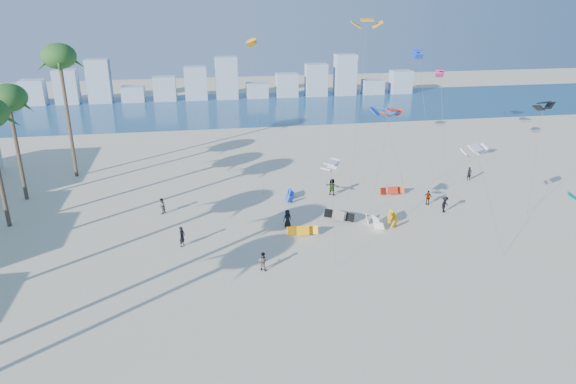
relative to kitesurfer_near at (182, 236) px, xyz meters
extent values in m
plane|color=beige|center=(6.41, -15.97, -0.93)|extent=(220.00, 220.00, 0.00)
plane|color=navy|center=(6.41, 56.03, -0.93)|extent=(220.00, 220.00, 0.00)
imported|color=black|center=(0.00, 0.00, 0.00)|extent=(0.71, 0.81, 1.87)
imported|color=gray|center=(6.46, -5.32, -0.16)|extent=(0.95, 0.89, 1.55)
imported|color=black|center=(9.77, 2.51, -0.08)|extent=(0.97, 0.79, 1.72)
imported|color=gray|center=(25.18, 5.53, -0.16)|extent=(0.93, 0.89, 1.55)
imported|color=black|center=(26.01, 3.28, -0.08)|extent=(1.26, 1.16, 1.70)
imported|color=gray|center=(15.94, 9.81, 0.01)|extent=(1.72, 1.50, 1.88)
imported|color=black|center=(33.05, 11.81, -0.13)|extent=(0.64, 0.47, 1.61)
imported|color=gray|center=(-2.17, 7.64, -0.11)|extent=(0.95, 1.01, 1.65)
cylinder|color=#595959|center=(12.50, -4.12, 2.96)|extent=(0.27, 3.79, 7.80)
cylinder|color=#595959|center=(21.67, 5.99, 3.99)|extent=(2.07, 4.03, 9.86)
cylinder|color=#595959|center=(19.76, 5.61, 3.98)|extent=(2.87, 3.18, 9.83)
cylinder|color=#595959|center=(8.15, 12.38, 7.22)|extent=(0.86, 2.07, 16.31)
cylinder|color=#595959|center=(28.70, 10.80, 5.54)|extent=(1.03, 2.70, 12.95)
cylinder|color=#595959|center=(19.90, 14.34, 8.03)|extent=(2.27, 4.14, 17.94)
cylinder|color=#595959|center=(35.39, 3.54, 4.24)|extent=(2.80, 4.35, 10.36)
cylinder|color=#595959|center=(25.74, -5.02, 3.51)|extent=(2.46, 2.66, 8.91)
cylinder|color=#595959|center=(27.99, 14.24, 6.32)|extent=(1.46, 4.10, 14.51)
cylinder|color=brown|center=(-16.76, 14.03, 4.55)|extent=(0.40, 0.40, 10.96)
ellipsoid|color=#24561E|center=(-16.76, 14.03, 10.03)|extent=(3.80, 3.80, 2.85)
cylinder|color=brown|center=(-12.98, 21.03, 6.14)|extent=(0.40, 0.40, 14.15)
ellipsoid|color=#24561E|center=(-12.98, 21.03, 13.22)|extent=(3.80, 3.80, 2.85)
cube|color=#9EADBF|center=(-35.59, 66.03, 0.57)|extent=(4.40, 3.00, 3.00)
cube|color=#9EADBF|center=(-29.39, 66.03, 1.47)|extent=(4.40, 3.00, 4.80)
cube|color=#9EADBF|center=(-23.19, 66.03, 2.37)|extent=(4.40, 3.00, 6.60)
cube|color=#9EADBF|center=(-16.99, 66.03, 3.27)|extent=(4.40, 3.00, 8.40)
cube|color=#9EADBF|center=(-10.79, 66.03, 0.57)|extent=(4.40, 3.00, 3.00)
cube|color=#9EADBF|center=(-4.59, 66.03, 1.47)|extent=(4.40, 3.00, 4.80)
cube|color=#9EADBF|center=(1.61, 66.03, 2.37)|extent=(4.40, 3.00, 6.60)
cube|color=#9EADBF|center=(7.81, 66.03, 3.27)|extent=(4.40, 3.00, 8.40)
cube|color=#9EADBF|center=(14.01, 66.03, 0.57)|extent=(4.40, 3.00, 3.00)
cube|color=#9EADBF|center=(20.21, 66.03, 1.47)|extent=(4.40, 3.00, 4.80)
cube|color=#9EADBF|center=(26.41, 66.03, 2.37)|extent=(4.40, 3.00, 6.60)
cube|color=#9EADBF|center=(32.61, 66.03, 3.27)|extent=(4.40, 3.00, 8.40)
cube|color=#9EADBF|center=(38.81, 66.03, 0.57)|extent=(4.40, 3.00, 3.00)
cube|color=#9EADBF|center=(45.01, 66.03, 1.47)|extent=(4.40, 3.00, 4.80)
camera|label=1|loc=(2.27, -42.68, 20.34)|focal=33.00mm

